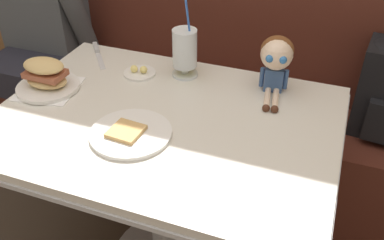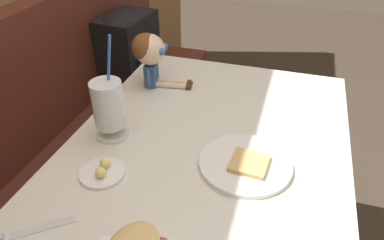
% 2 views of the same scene
% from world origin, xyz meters
% --- Properties ---
extents(booth_bench, '(2.60, 0.48, 1.00)m').
position_xyz_m(booth_bench, '(0.00, 0.81, 0.33)').
color(booth_bench, '#512319').
rests_on(booth_bench, ground).
extents(diner_table, '(1.11, 0.81, 0.74)m').
position_xyz_m(diner_table, '(0.00, 0.18, 0.54)').
color(diner_table, silver).
rests_on(diner_table, ground).
extents(toast_plate, '(0.25, 0.25, 0.03)m').
position_xyz_m(toast_plate, '(-0.06, 0.06, 0.75)').
color(toast_plate, white).
rests_on(toast_plate, diner_table).
extents(milkshake_glass, '(0.10, 0.10, 0.31)m').
position_xyz_m(milkshake_glass, '(-0.04, 0.46, 0.84)').
color(milkshake_glass, silver).
rests_on(milkshake_glass, diner_table).
extents(sandwich_plate, '(0.23, 0.23, 0.12)m').
position_xyz_m(sandwich_plate, '(-0.46, 0.20, 0.79)').
color(sandwich_plate, white).
rests_on(sandwich_plate, diner_table).
extents(butter_saucer, '(0.12, 0.12, 0.04)m').
position_xyz_m(butter_saucer, '(-0.20, 0.41, 0.75)').
color(butter_saucer, white).
rests_on(butter_saucer, diner_table).
extents(butter_knife, '(0.16, 0.20, 0.01)m').
position_xyz_m(butter_knife, '(-0.45, 0.52, 0.74)').
color(butter_knife, silver).
rests_on(butter_knife, diner_table).
extents(seated_doll, '(0.13, 0.23, 0.20)m').
position_xyz_m(seated_doll, '(0.29, 0.47, 0.87)').
color(seated_doll, '#385689').
rests_on(seated_doll, diner_table).
extents(diner_patron, '(0.55, 0.48, 0.81)m').
position_xyz_m(diner_patron, '(-0.91, 0.76, 0.74)').
color(diner_patron, '#4C5156').
rests_on(diner_patron, booth_bench).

